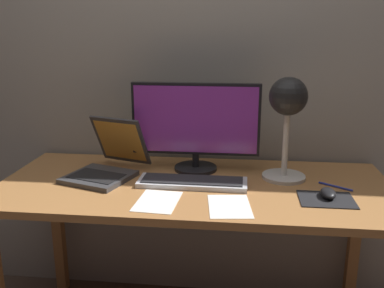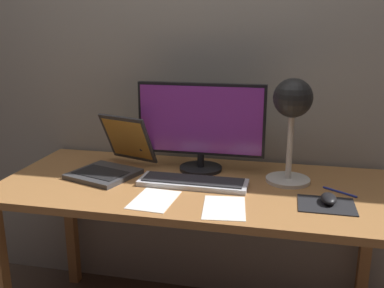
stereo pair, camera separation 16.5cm
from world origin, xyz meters
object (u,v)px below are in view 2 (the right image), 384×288
laptop (115,157)px  pen (340,192)px  mouse (329,199)px  desk_lamp (292,109)px  monitor (201,124)px  keyboard_main (193,182)px

laptop → pen: 0.95m
mouse → pen: bearing=66.3°
desk_lamp → monitor: bearing=169.7°
pen → monitor: bearing=165.1°
keyboard_main → mouse: (0.52, -0.08, 0.01)m
monitor → pen: 0.63m
monitor → keyboard_main: bearing=-87.8°
pen → keyboard_main: bearing=-176.3°
desk_lamp → mouse: size_ratio=4.45×
keyboard_main → laptop: size_ratio=1.09×
laptop → pen: (0.94, -0.06, -0.06)m
monitor → pen: bearing=-14.9°
laptop → desk_lamp: size_ratio=0.95×
monitor → pen: size_ratio=3.98×
monitor → pen: (0.58, -0.15, -0.21)m
mouse → pen: 0.13m
mouse → desk_lamp: bearing=125.5°
keyboard_main → desk_lamp: bearing=18.0°
keyboard_main → laptop: laptop is taller
monitor → desk_lamp: desk_lamp is taller
desk_lamp → mouse: bearing=-54.5°
mouse → laptop: bearing=168.7°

